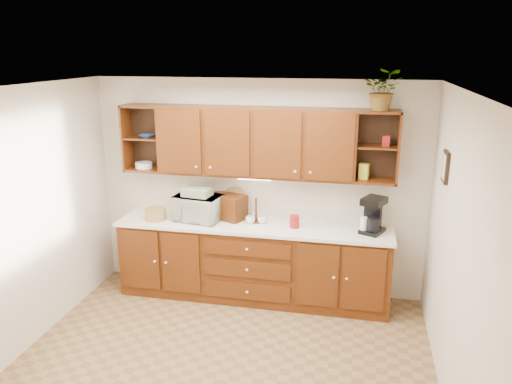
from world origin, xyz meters
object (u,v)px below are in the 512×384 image
at_px(microwave, 198,208).
at_px(potted_plant, 383,90).
at_px(bread_box, 228,207).
at_px(coffee_maker, 373,215).

xyz_separation_m(microwave, potted_plant, (2.06, 0.06, 1.42)).
bearing_deg(bread_box, microwave, -134.44).
xyz_separation_m(microwave, bread_box, (0.34, 0.13, -0.00)).
relative_size(microwave, bread_box, 1.30).
bearing_deg(potted_plant, bread_box, 177.71).
bearing_deg(coffee_maker, microwave, -154.74).
distance_m(microwave, coffee_maker, 2.04).
distance_m(microwave, bread_box, 0.36).
bearing_deg(coffee_maker, bread_box, -159.10).
height_order(microwave, bread_box, microwave).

